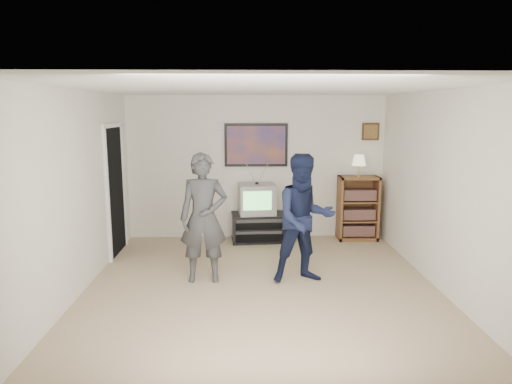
{
  "coord_description": "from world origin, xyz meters",
  "views": [
    {
      "loc": [
        -0.23,
        -5.47,
        2.25
      ],
      "look_at": [
        -0.05,
        0.64,
        1.15
      ],
      "focal_mm": 32.0,
      "sensor_mm": 36.0,
      "label": 1
    }
  ],
  "objects_px": {
    "bookshelf": "(358,208)",
    "person_short": "(304,219)",
    "crt_television": "(257,199)",
    "person_tall": "(204,218)",
    "media_stand": "(260,227)"
  },
  "relations": [
    {
      "from": "bookshelf",
      "to": "person_short",
      "type": "relative_size",
      "value": 0.66
    },
    {
      "from": "crt_television",
      "to": "person_short",
      "type": "height_order",
      "value": "person_short"
    },
    {
      "from": "crt_television",
      "to": "person_tall",
      "type": "relative_size",
      "value": 0.36
    },
    {
      "from": "person_tall",
      "to": "person_short",
      "type": "xyz_separation_m",
      "value": [
        1.32,
        -0.06,
        -0.01
      ]
    },
    {
      "from": "bookshelf",
      "to": "person_tall",
      "type": "bearing_deg",
      "value": -142.95
    },
    {
      "from": "bookshelf",
      "to": "media_stand",
      "type": "bearing_deg",
      "value": -178.34
    },
    {
      "from": "crt_television",
      "to": "media_stand",
      "type": "bearing_deg",
      "value": -5.29
    },
    {
      "from": "media_stand",
      "to": "person_tall",
      "type": "distance_m",
      "value": 2.12
    },
    {
      "from": "media_stand",
      "to": "person_tall",
      "type": "bearing_deg",
      "value": -117.67
    },
    {
      "from": "bookshelf",
      "to": "person_short",
      "type": "height_order",
      "value": "person_short"
    },
    {
      "from": "person_tall",
      "to": "person_short",
      "type": "height_order",
      "value": "person_tall"
    },
    {
      "from": "media_stand",
      "to": "person_short",
      "type": "xyz_separation_m",
      "value": [
        0.51,
        -1.92,
        0.61
      ]
    },
    {
      "from": "person_tall",
      "to": "person_short",
      "type": "relative_size",
      "value": 1.01
    },
    {
      "from": "crt_television",
      "to": "bookshelf",
      "type": "distance_m",
      "value": 1.78
    },
    {
      "from": "media_stand",
      "to": "person_tall",
      "type": "xyz_separation_m",
      "value": [
        -0.81,
        -1.86,
        0.61
      ]
    }
  ]
}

